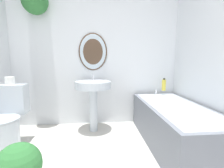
% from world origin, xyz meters
% --- Properties ---
extents(wall_back, '(2.87, 0.38, 2.40)m').
position_xyz_m(wall_back, '(-0.11, 2.37, 1.29)').
color(wall_back, silver).
rests_on(wall_back, ground_plane).
extents(toilet, '(0.41, 0.58, 0.78)m').
position_xyz_m(toilet, '(-1.11, 1.58, 0.33)').
color(toilet, silver).
rests_on(toilet, ground_plane).
extents(pedestal_sink, '(0.54, 0.54, 0.88)m').
position_xyz_m(pedestal_sink, '(-0.05, 2.04, 0.63)').
color(pedestal_sink, silver).
rests_on(pedestal_sink, ground_plane).
extents(bathtub, '(0.71, 1.60, 0.60)m').
position_xyz_m(bathtub, '(1.00, 1.50, 0.27)').
color(bathtub, slate).
rests_on(bathtub, ground_plane).
extents(shampoo_bottle, '(0.07, 0.07, 0.21)m').
position_xyz_m(shampoo_bottle, '(1.11, 2.16, 0.69)').
color(shampoo_bottle, gold).
rests_on(shampoo_bottle, bathtub).
extents(toilet_paper_roll, '(0.11, 0.11, 0.10)m').
position_xyz_m(toilet_paper_roll, '(-1.11, 1.78, 0.83)').
color(toilet_paper_roll, white).
rests_on(toilet_paper_roll, toilet).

